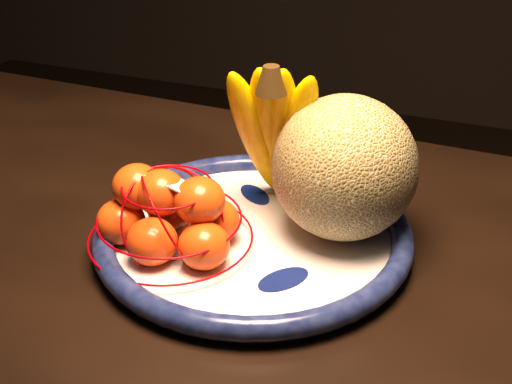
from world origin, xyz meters
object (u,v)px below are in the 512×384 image
(cantaloupe, at_px, (344,168))
(banana_bunch, at_px, (275,127))
(fruit_bowl, at_px, (253,234))
(mandarin_bag, at_px, (170,216))
(dining_table, at_px, (211,308))

(cantaloupe, height_order, banana_bunch, banana_bunch)
(fruit_bowl, distance_m, mandarin_bag, 0.11)
(cantaloupe, relative_size, banana_bunch, 0.79)
(cantaloupe, bearing_deg, mandarin_bag, -150.18)
(dining_table, height_order, banana_bunch, banana_bunch)
(dining_table, bearing_deg, cantaloupe, 37.17)
(banana_bunch, bearing_deg, dining_table, -118.71)
(dining_table, height_order, fruit_bowl, fruit_bowl)
(banana_bunch, bearing_deg, fruit_bowl, -101.74)
(dining_table, distance_m, mandarin_bag, 0.14)
(dining_table, relative_size, banana_bunch, 6.53)
(fruit_bowl, bearing_deg, dining_table, -128.55)
(fruit_bowl, bearing_deg, mandarin_bag, -145.93)
(cantaloupe, bearing_deg, dining_table, -144.97)
(mandarin_bag, bearing_deg, banana_bunch, 58.15)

